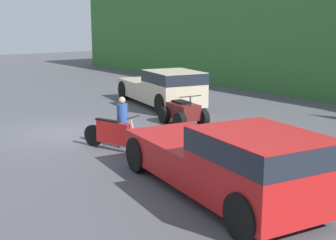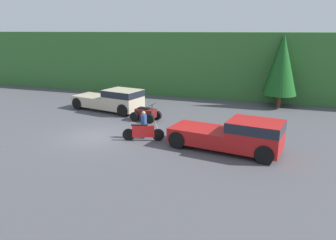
{
  "view_description": "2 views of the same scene",
  "coord_description": "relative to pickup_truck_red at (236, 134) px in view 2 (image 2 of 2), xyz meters",
  "views": [
    {
      "loc": [
        15.14,
        -6.81,
        3.93
      ],
      "look_at": [
        4.03,
        1.64,
        0.95
      ],
      "focal_mm": 50.0,
      "sensor_mm": 36.0,
      "label": 1
    },
    {
      "loc": [
        10.11,
        -15.89,
        6.07
      ],
      "look_at": [
        4.03,
        1.64,
        0.95
      ],
      "focal_mm": 35.0,
      "sensor_mm": 36.0,
      "label": 2
    }
  ],
  "objects": [
    {
      "name": "ground_plane",
      "position": [
        -8.19,
        -0.22,
        -0.94
      ],
      "size": [
        80.0,
        80.0,
        0.0
      ],
      "primitive_type": "plane",
      "color": "#4C4C51"
    },
    {
      "name": "hillside_backdrop",
      "position": [
        -8.19,
        15.78,
        2.0
      ],
      "size": [
        44.0,
        6.0,
        5.87
      ],
      "color": "#387033",
      "rests_on": "ground_plane"
    },
    {
      "name": "tree_left",
      "position": [
        1.79,
        12.61,
        2.43
      ],
      "size": [
        2.52,
        2.52,
        5.73
      ],
      "color": "brown",
      "rests_on": "ground_plane"
    },
    {
      "name": "tree_mid_left",
      "position": [
        1.91,
        11.27,
        2.46
      ],
      "size": [
        2.54,
        2.54,
        5.77
      ],
      "color": "brown",
      "rests_on": "ground_plane"
    },
    {
      "name": "pickup_truck_red",
      "position": [
        0.0,
        0.0,
        0.0
      ],
      "size": [
        5.98,
        2.94,
        1.75
      ],
      "rotation": [
        0.0,
        0.0,
        -0.15
      ],
      "color": "red",
      "rests_on": "ground_plane"
    },
    {
      "name": "pickup_truck_second",
      "position": [
        -10.1,
        5.73,
        -0.0
      ],
      "size": [
        6.01,
        3.17,
        1.75
      ],
      "rotation": [
        0.0,
        0.0,
        -0.2
      ],
      "color": "beige",
      "rests_on": "ground_plane"
    },
    {
      "name": "dirt_bike",
      "position": [
        -5.16,
        0.07,
        -0.46
      ],
      "size": [
        2.27,
        0.97,
        1.15
      ],
      "rotation": [
        0.0,
        0.0,
        0.33
      ],
      "color": "black",
      "rests_on": "ground_plane"
    },
    {
      "name": "quad_atv",
      "position": [
        -6.71,
        4.09,
        -0.48
      ],
      "size": [
        2.0,
        1.47,
        1.18
      ],
      "rotation": [
        0.0,
        0.0,
        -0.14
      ],
      "color": "black",
      "rests_on": "ground_plane"
    },
    {
      "name": "rider_person",
      "position": [
        -5.31,
        0.49,
        -0.06
      ],
      "size": [
        0.35,
        0.36,
        1.61
      ],
      "rotation": [
        0.0,
        0.0,
        0.06
      ],
      "color": "navy",
      "rests_on": "ground_plane"
    }
  ]
}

